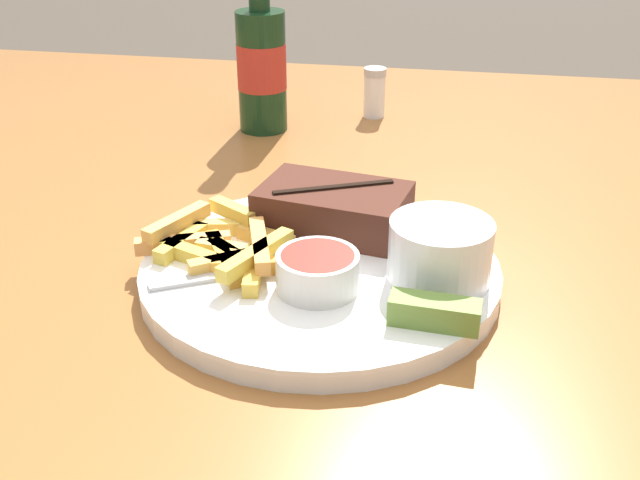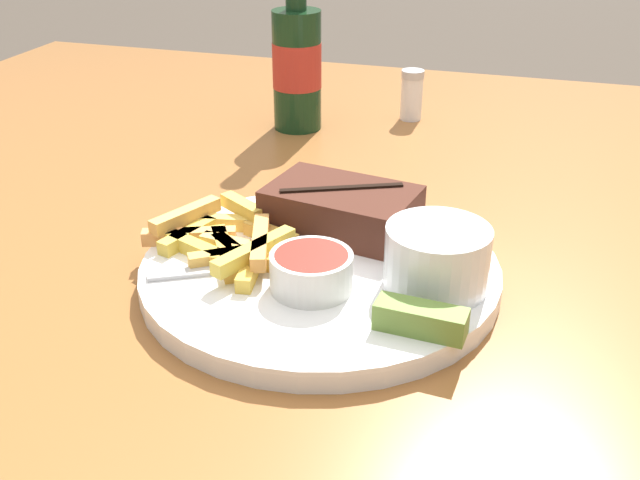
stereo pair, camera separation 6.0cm
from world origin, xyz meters
name	(u,v)px [view 2 (the right image)]	position (x,y,z in m)	size (l,w,h in m)	color
dining_table	(320,340)	(0.00, 0.00, 0.66)	(1.45, 1.38, 0.72)	#935B2D
dinner_plate	(320,271)	(0.00, 0.00, 0.73)	(0.29, 0.29, 0.02)	white
steak_portion	(338,208)	(0.00, 0.06, 0.76)	(0.14, 0.10, 0.04)	#472319
fries_pile	(229,242)	(-0.08, -0.01, 0.75)	(0.16, 0.13, 0.02)	#E6BB5B
coleslaw_cup	(437,254)	(0.10, -0.01, 0.77)	(0.08, 0.08, 0.05)	white
dipping_sauce_cup	(311,270)	(0.01, -0.04, 0.76)	(0.06, 0.06, 0.03)	silver
pickle_spear	(421,319)	(0.10, -0.07, 0.75)	(0.07, 0.03, 0.02)	olive
fork_utensil	(226,269)	(-0.07, -0.04, 0.74)	(0.12, 0.07, 0.00)	#B7B7BC
knife_utensil	(300,240)	(-0.03, 0.03, 0.74)	(0.06, 0.16, 0.01)	#B7B7BC
beer_bottle	(297,62)	(-0.14, 0.36, 0.81)	(0.06, 0.06, 0.24)	#143319
salt_shaker	(412,95)	(-0.01, 0.44, 0.75)	(0.03, 0.03, 0.07)	white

